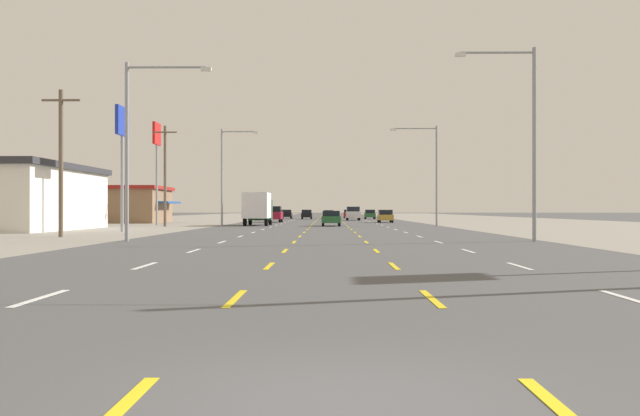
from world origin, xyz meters
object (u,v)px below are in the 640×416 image
(box_truck_far_left_near, at_px, (258,207))
(streetlight_right_row_0, at_px, (526,129))
(streetlight_left_row_0, at_px, (136,136))
(hatchback_far_right_farthest, at_px, (370,214))
(streetlight_right_row_1, at_px, (432,168))
(hatchback_inner_left_farther, at_px, (307,214))
(hatchback_inner_right_distant_c, at_px, (348,214))
(streetlight_left_row_1, at_px, (225,170))
(pole_sign_left_row_1, at_px, (122,133))
(sedan_center_turn_nearest, at_px, (331,218))
(sedan_center_turn_distant_a, at_px, (329,214))
(hatchback_far_right_mid, at_px, (385,216))
(pole_sign_left_row_2, at_px, (157,145))
(hatchback_far_left_distant_b, at_px, (287,214))
(suv_inner_right_far, at_px, (353,213))
(suv_far_left_midfar, at_px, (274,214))

(box_truck_far_left_near, relative_size, streetlight_right_row_0, 0.75)
(streetlight_left_row_0, distance_m, streetlight_right_row_0, 19.42)
(hatchback_far_right_farthest, height_order, streetlight_right_row_1, streetlight_right_row_1)
(hatchback_inner_left_farther, relative_size, hatchback_inner_right_distant_c, 1.00)
(streetlight_left_row_0, xyz_separation_m, streetlight_left_row_1, (-0.13, 32.84, 0.05))
(hatchback_inner_left_farther, relative_size, pole_sign_left_row_1, 0.44)
(sedan_center_turn_nearest, height_order, streetlight_left_row_1, streetlight_left_row_1)
(hatchback_inner_right_distant_c, relative_size, pole_sign_left_row_1, 0.44)
(hatchback_inner_right_distant_c, relative_size, streetlight_left_row_1, 0.42)
(sedan_center_turn_distant_a, distance_m, streetlight_right_row_0, 88.42)
(hatchback_far_right_mid, distance_m, sedan_center_turn_distant_a, 36.56)
(hatchback_far_right_mid, bearing_deg, streetlight_left_row_1, -131.15)
(hatchback_inner_left_farther, distance_m, streetlight_left_row_0, 83.28)
(sedan_center_turn_nearest, distance_m, streetlight_right_row_0, 35.50)
(hatchback_far_right_farthest, bearing_deg, streetlight_left_row_0, -101.02)
(sedan_center_turn_nearest, relative_size, streetlight_left_row_0, 0.50)
(sedan_center_turn_nearest, relative_size, hatchback_inner_left_farther, 1.15)
(pole_sign_left_row_2, height_order, streetlight_left_row_0, pole_sign_left_row_2)
(hatchback_inner_left_farther, height_order, sedan_center_turn_distant_a, hatchback_inner_left_farther)
(streetlight_right_row_0, bearing_deg, sedan_center_turn_distant_a, 96.35)
(hatchback_inner_left_farther, bearing_deg, sedan_center_turn_nearest, -85.62)
(hatchback_far_right_mid, bearing_deg, pole_sign_left_row_1, -120.80)
(sedan_center_turn_distant_a, bearing_deg, hatchback_far_left_distant_b, 163.52)
(suv_inner_right_far, bearing_deg, hatchback_far_right_mid, -79.64)
(sedan_center_turn_distant_a, bearing_deg, streetlight_left_row_1, -100.11)
(hatchback_far_left_distant_b, relative_size, streetlight_right_row_1, 0.41)
(suv_far_left_midfar, height_order, hatchback_inner_right_distant_c, suv_far_left_midfar)
(box_truck_far_left_near, relative_size, hatchback_inner_right_distant_c, 1.85)
(hatchback_far_right_mid, distance_m, hatchback_inner_right_distant_c, 46.46)
(pole_sign_left_row_2, bearing_deg, streetlight_right_row_0, -53.61)
(sedan_center_turn_nearest, height_order, suv_inner_right_far, suv_inner_right_far)
(box_truck_far_left_near, distance_m, streetlight_left_row_0, 36.30)
(hatchback_far_right_farthest, height_order, hatchback_inner_right_distant_c, same)
(box_truck_far_left_near, distance_m, streetlight_left_row_1, 5.46)
(sedan_center_turn_distant_a, xyz_separation_m, streetlight_right_row_1, (9.68, -54.90, 4.79))
(hatchback_far_right_farthest, relative_size, streetlight_right_row_0, 0.40)
(hatchback_far_right_farthest, xyz_separation_m, streetlight_left_row_1, (-16.59, -51.62, 4.51))
(hatchback_far_left_distant_b, xyz_separation_m, hatchback_inner_right_distant_c, (10.80, 8.31, 0.00))
(hatchback_far_right_mid, relative_size, hatchback_far_left_distant_b, 1.00)
(hatchback_far_right_mid, relative_size, streetlight_left_row_1, 0.42)
(pole_sign_left_row_1, bearing_deg, streetlight_left_row_0, -71.90)
(box_truck_far_left_near, height_order, hatchback_inner_right_distant_c, box_truck_far_left_near)
(pole_sign_left_row_2, bearing_deg, hatchback_far_left_distant_b, 79.37)
(sedan_center_turn_distant_a, bearing_deg, pole_sign_left_row_1, -101.58)
(suv_inner_right_far, distance_m, sedan_center_turn_distant_a, 18.37)
(box_truck_far_left_near, bearing_deg, hatchback_inner_left_farther, 85.74)
(hatchback_inner_left_farther, height_order, hatchback_far_right_farthest, same)
(sedan_center_turn_nearest, bearing_deg, hatchback_far_left_distant_b, 97.51)
(sedan_center_turn_nearest, height_order, hatchback_inner_left_farther, hatchback_inner_left_farther)
(pole_sign_left_row_2, bearing_deg, sedan_center_turn_distant_a, 71.44)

